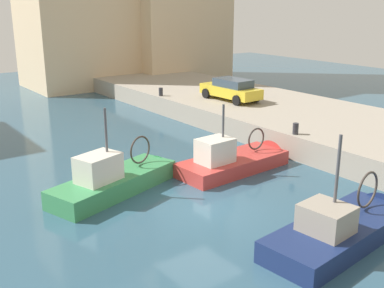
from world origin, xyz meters
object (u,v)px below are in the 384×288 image
Objects in this scene: fishing_boat_navy at (344,236)px; parked_car_yellow at (231,89)px; fishing_boat_green at (120,186)px; mooring_bollard_north at (161,92)px; mooring_bollard_mid at (296,129)px; fishing_boat_red at (238,166)px.

fishing_boat_navy reaches higher than parked_car_yellow.
mooring_bollard_north is at bearing 50.26° from fishing_boat_green.
mooring_bollard_mid is 1.00× the size of mooring_bollard_north.
fishing_boat_navy is (3.87, -7.99, -0.04)m from fishing_boat_green.
fishing_boat_navy is (-1.72, -7.03, -0.03)m from fishing_boat_red.
mooring_bollard_mid and mooring_bollard_north have the same top height.
fishing_boat_green is at bearing -150.30° from parked_car_yellow.
parked_car_yellow is (7.82, 14.65, 1.81)m from fishing_boat_navy.
fishing_boat_green is 13.57m from parked_car_yellow.
fishing_boat_navy is 19.30m from mooring_bollard_north.
parked_car_yellow is at bearing -54.08° from mooring_bollard_north.
mooring_bollard_mid is (8.82, -1.39, 1.32)m from fishing_boat_green.
parked_car_yellow is at bearing 29.70° from fishing_boat_green.
fishing_boat_navy is 8.37m from mooring_bollard_mid.
parked_car_yellow is 4.90m from mooring_bollard_north.
mooring_bollard_mid is 12.00m from mooring_bollard_north.
parked_car_yellow is (11.68, 6.66, 1.77)m from fishing_boat_green.
fishing_boat_green is at bearing 171.07° from mooring_bollard_mid.
fishing_boat_red is at bearing 172.37° from mooring_bollard_mid.
mooring_bollard_mid is (4.96, 6.60, 1.36)m from fishing_boat_navy.
fishing_boat_red is 7.24m from fishing_boat_navy.
mooring_bollard_mid is at bearing -90.00° from mooring_bollard_north.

